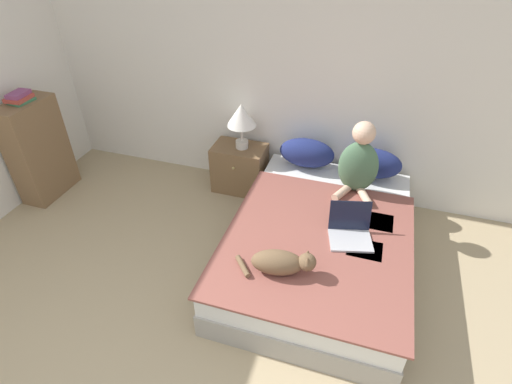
{
  "coord_description": "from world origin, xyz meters",
  "views": [
    {
      "loc": [
        0.94,
        -0.53,
        2.56
      ],
      "look_at": [
        0.19,
        1.82,
        0.76
      ],
      "focal_mm": 28.0,
      "sensor_mm": 36.0,
      "label": 1
    }
  ],
  "objects_px": {
    "person_sitting": "(359,163)",
    "bed": "(319,244)",
    "book_stack_top": "(19,98)",
    "bookshelf": "(39,150)",
    "pillow_far": "(372,163)",
    "cat_tabby": "(281,262)",
    "table_lamp": "(241,117)",
    "pillow_near": "(307,153)",
    "laptop_open": "(350,232)",
    "nightstand": "(240,168)"
  },
  "relations": [
    {
      "from": "table_lamp",
      "to": "book_stack_top",
      "type": "distance_m",
      "value": 2.09
    },
    {
      "from": "nightstand",
      "to": "pillow_near",
      "type": "bearing_deg",
      "value": 1.74
    },
    {
      "from": "person_sitting",
      "to": "table_lamp",
      "type": "height_order",
      "value": "person_sitting"
    },
    {
      "from": "table_lamp",
      "to": "cat_tabby",
      "type": "bearing_deg",
      "value": -61.07
    },
    {
      "from": "pillow_far",
      "to": "table_lamp",
      "type": "bearing_deg",
      "value": -179.14
    },
    {
      "from": "laptop_open",
      "to": "nightstand",
      "type": "distance_m",
      "value": 1.57
    },
    {
      "from": "bed",
      "to": "person_sitting",
      "type": "distance_m",
      "value": 0.79
    },
    {
      "from": "table_lamp",
      "to": "person_sitting",
      "type": "bearing_deg",
      "value": -12.79
    },
    {
      "from": "book_stack_top",
      "to": "bookshelf",
      "type": "bearing_deg",
      "value": -52.13
    },
    {
      "from": "laptop_open",
      "to": "pillow_far",
      "type": "bearing_deg",
      "value": 70.43
    },
    {
      "from": "bed",
      "to": "book_stack_top",
      "type": "distance_m",
      "value": 3.08
    },
    {
      "from": "pillow_far",
      "to": "bookshelf",
      "type": "bearing_deg",
      "value": -167.78
    },
    {
      "from": "person_sitting",
      "to": "bookshelf",
      "type": "relative_size",
      "value": 0.66
    },
    {
      "from": "bookshelf",
      "to": "bed",
      "type": "bearing_deg",
      "value": -3.14
    },
    {
      "from": "bookshelf",
      "to": "book_stack_top",
      "type": "relative_size",
      "value": 4.49
    },
    {
      "from": "laptop_open",
      "to": "book_stack_top",
      "type": "bearing_deg",
      "value": 161.08
    },
    {
      "from": "person_sitting",
      "to": "book_stack_top",
      "type": "xyz_separation_m",
      "value": [
        -3.15,
        -0.41,
        0.37
      ]
    },
    {
      "from": "table_lamp",
      "to": "pillow_far",
      "type": "bearing_deg",
      "value": 0.86
    },
    {
      "from": "pillow_far",
      "to": "nightstand",
      "type": "height_order",
      "value": "pillow_far"
    },
    {
      "from": "pillow_far",
      "to": "cat_tabby",
      "type": "xyz_separation_m",
      "value": [
        -0.5,
        -1.46,
        -0.05
      ]
    },
    {
      "from": "bed",
      "to": "bookshelf",
      "type": "xyz_separation_m",
      "value": [
        -2.95,
        0.16,
        0.31
      ]
    },
    {
      "from": "pillow_near",
      "to": "bookshelf",
      "type": "height_order",
      "value": "bookshelf"
    },
    {
      "from": "person_sitting",
      "to": "book_stack_top",
      "type": "bearing_deg",
      "value": -172.52
    },
    {
      "from": "laptop_open",
      "to": "bookshelf",
      "type": "height_order",
      "value": "bookshelf"
    },
    {
      "from": "table_lamp",
      "to": "bookshelf",
      "type": "height_order",
      "value": "bookshelf"
    },
    {
      "from": "cat_tabby",
      "to": "nightstand",
      "type": "bearing_deg",
      "value": 109.34
    },
    {
      "from": "bed",
      "to": "cat_tabby",
      "type": "xyz_separation_m",
      "value": [
        -0.19,
        -0.6,
        0.3
      ]
    },
    {
      "from": "pillow_near",
      "to": "person_sitting",
      "type": "xyz_separation_m",
      "value": [
        0.51,
        -0.29,
        0.15
      ]
    },
    {
      "from": "person_sitting",
      "to": "cat_tabby",
      "type": "xyz_separation_m",
      "value": [
        -0.39,
        -1.18,
        -0.2
      ]
    },
    {
      "from": "pillow_far",
      "to": "person_sitting",
      "type": "relative_size",
      "value": 0.8
    },
    {
      "from": "nightstand",
      "to": "table_lamp",
      "type": "bearing_deg",
      "value": 3.4
    },
    {
      "from": "pillow_near",
      "to": "laptop_open",
      "type": "relative_size",
      "value": 1.39
    },
    {
      "from": "laptop_open",
      "to": "nightstand",
      "type": "height_order",
      "value": "laptop_open"
    },
    {
      "from": "pillow_far",
      "to": "cat_tabby",
      "type": "bearing_deg",
      "value": -109.01
    },
    {
      "from": "pillow_near",
      "to": "book_stack_top",
      "type": "distance_m",
      "value": 2.78
    },
    {
      "from": "cat_tabby",
      "to": "book_stack_top",
      "type": "relative_size",
      "value": 2.59
    },
    {
      "from": "pillow_far",
      "to": "nightstand",
      "type": "relative_size",
      "value": 1.0
    },
    {
      "from": "person_sitting",
      "to": "book_stack_top",
      "type": "relative_size",
      "value": 2.98
    },
    {
      "from": "bed",
      "to": "bookshelf",
      "type": "bearing_deg",
      "value": 176.86
    },
    {
      "from": "pillow_far",
      "to": "book_stack_top",
      "type": "relative_size",
      "value": 2.37
    },
    {
      "from": "person_sitting",
      "to": "cat_tabby",
      "type": "relative_size",
      "value": 1.15
    },
    {
      "from": "bed",
      "to": "bookshelf",
      "type": "height_order",
      "value": "bookshelf"
    },
    {
      "from": "laptop_open",
      "to": "bed",
      "type": "bearing_deg",
      "value": 147.52
    },
    {
      "from": "pillow_far",
      "to": "cat_tabby",
      "type": "relative_size",
      "value": 0.92
    },
    {
      "from": "nightstand",
      "to": "table_lamp",
      "type": "xyz_separation_m",
      "value": [
        0.03,
        0.0,
        0.6
      ]
    },
    {
      "from": "table_lamp",
      "to": "bookshelf",
      "type": "bearing_deg",
      "value": -160.68
    },
    {
      "from": "pillow_far",
      "to": "nightstand",
      "type": "distance_m",
      "value": 1.37
    },
    {
      "from": "cat_tabby",
      "to": "bookshelf",
      "type": "bearing_deg",
      "value": 154.03
    },
    {
      "from": "person_sitting",
      "to": "bed",
      "type": "bearing_deg",
      "value": -108.76
    },
    {
      "from": "laptop_open",
      "to": "cat_tabby",
      "type": "bearing_deg",
      "value": -143.59
    }
  ]
}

